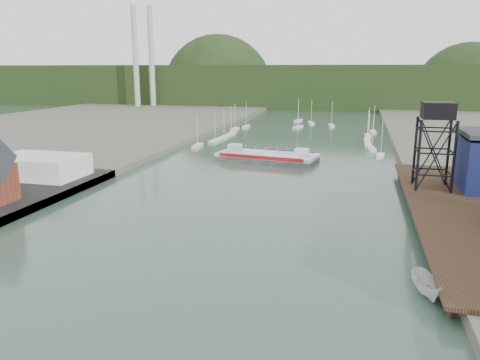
% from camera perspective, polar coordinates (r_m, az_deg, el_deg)
% --- Properties ---
extents(ground, '(600.00, 600.00, 0.00)m').
position_cam_1_polar(ground, '(46.48, -15.99, -18.35)').
color(ground, '#2B443A').
rests_on(ground, ground).
extents(east_pier, '(14.00, 70.00, 2.45)m').
position_cam_1_polar(east_pier, '(83.31, 24.70, -3.26)').
color(east_pier, black).
rests_on(east_pier, ground).
extents(white_shed, '(18.00, 12.00, 4.50)m').
position_cam_1_polar(white_shed, '(107.93, -23.22, 1.56)').
color(white_shed, silver).
rests_on(white_shed, west_quay).
extents(lift_tower, '(6.50, 6.50, 16.00)m').
position_cam_1_polar(lift_tower, '(93.13, 22.94, 7.21)').
color(lift_tower, black).
rests_on(lift_tower, east_pier).
extents(marina_sailboats, '(57.71, 92.65, 0.90)m').
position_cam_1_polar(marina_sailboats, '(175.05, 7.23, 5.57)').
color(marina_sailboats, silver).
rests_on(marina_sailboats, ground).
extents(smokestacks, '(11.20, 8.20, 60.00)m').
position_cam_1_polar(smokestacks, '(295.03, -11.68, 14.36)').
color(smokestacks, '#AAAAA5').
rests_on(smokestacks, ground).
extents(distant_hills, '(500.00, 120.00, 80.00)m').
position_cam_1_polar(distant_hills, '(336.26, 10.11, 10.94)').
color(distant_hills, black).
rests_on(distant_hills, ground).
extents(chain_ferry, '(27.61, 14.48, 3.79)m').
position_cam_1_polar(chain_ferry, '(125.64, 3.32, 2.90)').
color(chain_ferry, '#505053').
rests_on(chain_ferry, ground).
extents(motorboat, '(3.66, 6.61, 2.41)m').
position_cam_1_polar(motorboat, '(55.56, 21.82, -11.91)').
color(motorboat, silver).
rests_on(motorboat, ground).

